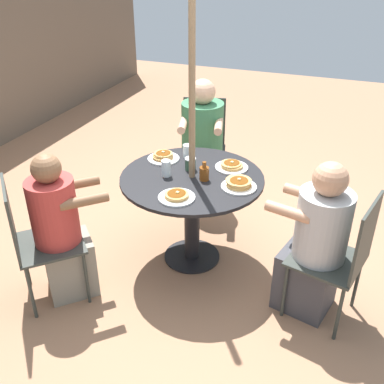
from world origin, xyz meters
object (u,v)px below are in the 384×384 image
(diner_south, at_px, (315,246))
(pancake_plate_c, at_px, (163,157))
(drinking_glass_b, at_px, (188,151))
(patio_table, at_px, (192,195))
(diner_east, at_px, (61,233))
(pancake_plate_b, at_px, (177,196))
(pancake_plate_a, at_px, (232,166))
(coffee_cup, at_px, (190,164))
(pancake_plate_d, at_px, (239,184))
(drinking_glass_a, at_px, (166,168))
(patio_chair_east, at_px, (34,236))
(patio_chair_north, at_px, (203,141))
(patio_chair_south, at_px, (342,254))
(syrup_bottle, at_px, (204,173))
(diner_north, at_px, (202,148))

(diner_south, relative_size, pancake_plate_c, 4.47)
(drinking_glass_b, bearing_deg, patio_table, -153.37)
(diner_east, xyz_separation_m, pancake_plate_b, (0.35, -0.71, 0.25))
(pancake_plate_a, distance_m, coffee_cup, 0.32)
(pancake_plate_c, relative_size, pancake_plate_d, 1.00)
(pancake_plate_b, height_order, drinking_glass_a, drinking_glass_a)
(drinking_glass_a, bearing_deg, drinking_glass_b, -3.85)
(pancake_plate_a, bearing_deg, patio_table, 135.11)
(patio_chair_east, bearing_deg, patio_chair_north, 120.36)
(patio_chair_south, height_order, pancake_plate_a, patio_chair_south)
(patio_chair_south, distance_m, syrup_bottle, 1.09)
(patio_table, height_order, diner_east, diner_east)
(diner_north, bearing_deg, patio_chair_east, 56.80)
(patio_chair_north, bearing_deg, pancake_plate_d, 104.86)
(pancake_plate_c, height_order, pancake_plate_d, same)
(drinking_glass_b, bearing_deg, pancake_plate_d, -123.84)
(pancake_plate_a, relative_size, drinking_glass_a, 2.04)
(diner_north, bearing_deg, drinking_glass_b, 83.91)
(patio_chair_east, distance_m, drinking_glass_b, 1.34)
(patio_chair_east, bearing_deg, pancake_plate_d, 78.42)
(pancake_plate_d, bearing_deg, diner_south, -108.48)
(diner_north, height_order, patio_chair_south, diner_north)
(patio_chair_north, xyz_separation_m, diner_east, (-1.81, 0.39, -0.02))
(drinking_glass_a, bearing_deg, patio_chair_north, 6.20)
(patio_chair_south, xyz_separation_m, drinking_glass_b, (0.59, 1.28, 0.26))
(pancake_plate_b, xyz_separation_m, coffee_cup, (0.44, 0.07, 0.03))
(patio_chair_east, bearing_deg, coffee_cup, 95.38)
(diner_east, distance_m, pancake_plate_a, 1.34)
(syrup_bottle, bearing_deg, pancake_plate_a, -27.80)
(patio_chair_east, bearing_deg, diner_east, 90.00)
(syrup_bottle, distance_m, coffee_cup, 0.20)
(pancake_plate_b, distance_m, coffee_cup, 0.45)
(patio_table, xyz_separation_m, coffee_cup, (0.11, 0.05, 0.20))
(diner_north, distance_m, drinking_glass_a, 1.04)
(patio_chair_south, distance_m, drinking_glass_b, 1.44)
(diner_north, bearing_deg, diner_south, 120.39)
(pancake_plate_b, xyz_separation_m, syrup_bottle, (0.32, -0.08, 0.04))
(diner_east, xyz_separation_m, pancake_plate_d, (0.65, -1.06, 0.26))
(patio_chair_east, bearing_deg, syrup_bottle, 86.11)
(pancake_plate_d, xyz_separation_m, drinking_glass_b, (0.35, 0.52, 0.03))
(pancake_plate_d, height_order, coffee_cup, coffee_cup)
(pancake_plate_b, bearing_deg, coffee_cup, 9.20)
(diner_east, distance_m, syrup_bottle, 1.08)
(diner_south, bearing_deg, diner_east, 119.27)
(patio_chair_south, bearing_deg, drinking_glass_a, 94.23)
(drinking_glass_a, bearing_deg, diner_south, -98.90)
(patio_chair_north, height_order, pancake_plate_c, patio_chair_north)
(pancake_plate_a, relative_size, pancake_plate_d, 1.00)
(patio_chair_east, xyz_separation_m, pancake_plate_b, (0.48, -0.84, 0.23))
(patio_chair_south, bearing_deg, syrup_bottle, 89.56)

